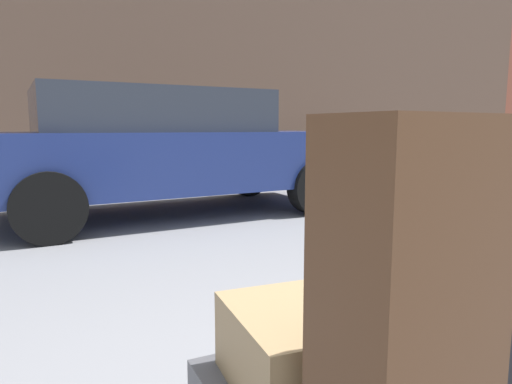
{
  "coord_description": "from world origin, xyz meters",
  "views": [
    {
      "loc": [
        -0.96,
        -0.81,
        1.01
      ],
      "look_at": [
        0.0,
        1.2,
        0.69
      ],
      "focal_mm": 31.92,
      "sensor_mm": 36.0,
      "label": 1
    }
  ],
  "objects_px": {
    "bollard_kerb_near": "(222,165)",
    "bollard_kerb_mid": "(277,163)",
    "suitcase_brown_center": "(408,304)",
    "bollard_corner": "(373,159)",
    "suitcase_charcoal_front_right": "(506,316)",
    "bicycle_leaning": "(314,152)",
    "bollard_kerb_far": "(338,160)",
    "suitcase_tan_rear_left": "(331,342)",
    "parked_car": "(168,149)"
  },
  "relations": [
    {
      "from": "bollard_kerb_near",
      "to": "bollard_kerb_mid",
      "type": "xyz_separation_m",
      "value": [
        1.21,
        0.0,
        0.0
      ]
    },
    {
      "from": "suitcase_brown_center",
      "to": "bollard_corner",
      "type": "bearing_deg",
      "value": 44.73
    },
    {
      "from": "suitcase_charcoal_front_right",
      "to": "bicycle_leaning",
      "type": "xyz_separation_m",
      "value": [
        5.39,
        9.38,
        -0.09
      ]
    },
    {
      "from": "suitcase_brown_center",
      "to": "bollard_kerb_near",
      "type": "distance_m",
      "value": 8.04
    },
    {
      "from": "bollard_kerb_far",
      "to": "suitcase_brown_center",
      "type": "bearing_deg",
      "value": -124.96
    },
    {
      "from": "bollard_kerb_near",
      "to": "suitcase_brown_center",
      "type": "bearing_deg",
      "value": -108.87
    },
    {
      "from": "suitcase_brown_center",
      "to": "bollard_corner",
      "type": "height_order",
      "value": "suitcase_brown_center"
    },
    {
      "from": "suitcase_tan_rear_left",
      "to": "bicycle_leaning",
      "type": "bearing_deg",
      "value": 61.58
    },
    {
      "from": "suitcase_charcoal_front_right",
      "to": "parked_car",
      "type": "distance_m",
      "value": 4.41
    },
    {
      "from": "suitcase_charcoal_front_right",
      "to": "bollard_kerb_near",
      "type": "distance_m",
      "value": 7.65
    },
    {
      "from": "bicycle_leaning",
      "to": "bollard_kerb_near",
      "type": "distance_m",
      "value": 3.92
    },
    {
      "from": "bicycle_leaning",
      "to": "bollard_kerb_near",
      "type": "xyz_separation_m",
      "value": [
        -3.38,
        -1.99,
        -0.07
      ]
    },
    {
      "from": "bollard_kerb_mid",
      "to": "suitcase_charcoal_front_right",
      "type": "bearing_deg",
      "value": -113.49
    },
    {
      "from": "bicycle_leaning",
      "to": "suitcase_tan_rear_left",
      "type": "bearing_deg",
      "value": -122.56
    },
    {
      "from": "suitcase_charcoal_front_right",
      "to": "bollard_kerb_mid",
      "type": "xyz_separation_m",
      "value": [
        3.21,
        7.39,
        -0.17
      ]
    },
    {
      "from": "parked_car",
      "to": "suitcase_tan_rear_left",
      "type": "bearing_deg",
      "value": -99.19
    },
    {
      "from": "suitcase_brown_center",
      "to": "bollard_corner",
      "type": "relative_size",
      "value": 1.14
    },
    {
      "from": "suitcase_charcoal_front_right",
      "to": "suitcase_brown_center",
      "type": "relative_size",
      "value": 0.92
    },
    {
      "from": "suitcase_brown_center",
      "to": "suitcase_charcoal_front_right",
      "type": "bearing_deg",
      "value": 14.33
    },
    {
      "from": "suitcase_brown_center",
      "to": "bicycle_leaning",
      "type": "bearing_deg",
      "value": 52.4
    },
    {
      "from": "suitcase_charcoal_front_right",
      "to": "suitcase_brown_center",
      "type": "bearing_deg",
      "value": -147.16
    },
    {
      "from": "suitcase_charcoal_front_right",
      "to": "bollard_kerb_mid",
      "type": "relative_size",
      "value": 1.05
    },
    {
      "from": "bollard_kerb_mid",
      "to": "bollard_kerb_far",
      "type": "bearing_deg",
      "value": 0.0
    },
    {
      "from": "parked_car",
      "to": "bollard_kerb_mid",
      "type": "height_order",
      "value": "parked_car"
    },
    {
      "from": "bollard_kerb_far",
      "to": "bicycle_leaning",
      "type": "bearing_deg",
      "value": 71.53
    },
    {
      "from": "bollard_kerb_near",
      "to": "bollard_corner",
      "type": "relative_size",
      "value": 1.0
    },
    {
      "from": "parked_car",
      "to": "bollard_kerb_far",
      "type": "xyz_separation_m",
      "value": [
        4.56,
        2.99,
        -0.46
      ]
    },
    {
      "from": "parked_car",
      "to": "bicycle_leaning",
      "type": "bearing_deg",
      "value": 43.67
    },
    {
      "from": "suitcase_tan_rear_left",
      "to": "bollard_kerb_mid",
      "type": "distance_m",
      "value": 8.17
    },
    {
      "from": "suitcase_charcoal_front_right",
      "to": "bollard_corner",
      "type": "relative_size",
      "value": 1.05
    },
    {
      "from": "suitcase_brown_center",
      "to": "suitcase_tan_rear_left",
      "type": "xyz_separation_m",
      "value": [
        0.07,
        0.33,
        -0.24
      ]
    },
    {
      "from": "suitcase_charcoal_front_right",
      "to": "suitcase_tan_rear_left",
      "type": "distance_m",
      "value": 0.54
    },
    {
      "from": "suitcase_charcoal_front_right",
      "to": "suitcase_brown_center",
      "type": "distance_m",
      "value": 0.67
    },
    {
      "from": "suitcase_charcoal_front_right",
      "to": "bicycle_leaning",
      "type": "relative_size",
      "value": 0.38
    },
    {
      "from": "suitcase_charcoal_front_right",
      "to": "suitcase_tan_rear_left",
      "type": "relative_size",
      "value": 1.22
    },
    {
      "from": "bollard_kerb_far",
      "to": "bollard_corner",
      "type": "bearing_deg",
      "value": 0.0
    },
    {
      "from": "bicycle_leaning",
      "to": "bollard_kerb_near",
      "type": "relative_size",
      "value": 2.76
    },
    {
      "from": "suitcase_charcoal_front_right",
      "to": "bollard_kerb_near",
      "type": "bearing_deg",
      "value": 87.68
    },
    {
      "from": "bicycle_leaning",
      "to": "bollard_kerb_far",
      "type": "xyz_separation_m",
      "value": [
        -0.66,
        -1.99,
        -0.07
      ]
    },
    {
      "from": "bollard_kerb_far",
      "to": "bollard_corner",
      "type": "height_order",
      "value": "same"
    },
    {
      "from": "suitcase_brown_center",
      "to": "bollard_kerb_far",
      "type": "height_order",
      "value": "suitcase_brown_center"
    },
    {
      "from": "suitcase_tan_rear_left",
      "to": "suitcase_brown_center",
      "type": "bearing_deg",
      "value": -97.5
    },
    {
      "from": "bicycle_leaning",
      "to": "bollard_kerb_mid",
      "type": "distance_m",
      "value": 2.95
    },
    {
      "from": "bicycle_leaning",
      "to": "bollard_kerb_near",
      "type": "bearing_deg",
      "value": -149.52
    },
    {
      "from": "bicycle_leaning",
      "to": "bollard_kerb_far",
      "type": "height_order",
      "value": "bicycle_leaning"
    },
    {
      "from": "suitcase_tan_rear_left",
      "to": "bicycle_leaning",
      "type": "xyz_separation_m",
      "value": [
        5.91,
        9.26,
        -0.07
      ]
    },
    {
      "from": "bollard_kerb_far",
      "to": "bollard_kerb_near",
      "type": "bearing_deg",
      "value": 180.0
    },
    {
      "from": "parked_car",
      "to": "bollard_corner",
      "type": "xyz_separation_m",
      "value": [
        5.53,
        2.99,
        -0.46
      ]
    },
    {
      "from": "suitcase_brown_center",
      "to": "suitcase_tan_rear_left",
      "type": "distance_m",
      "value": 0.42
    },
    {
      "from": "suitcase_charcoal_front_right",
      "to": "bollard_kerb_far",
      "type": "distance_m",
      "value": 8.77
    }
  ]
}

